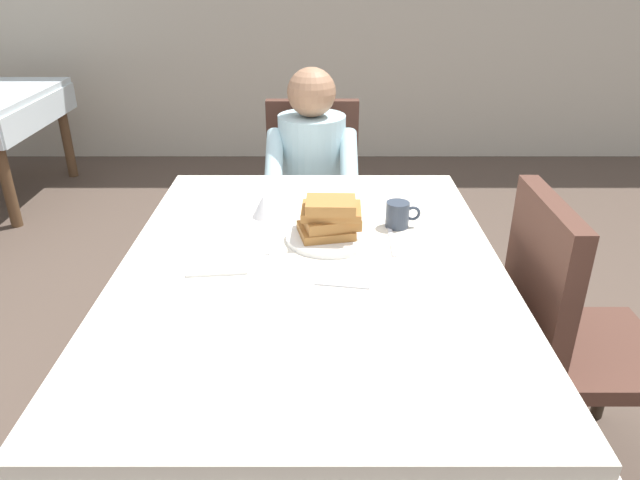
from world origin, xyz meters
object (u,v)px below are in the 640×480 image
(chair_right_side, at_px, (563,323))
(cup_coffee, at_px, (397,214))
(syrup_pitcher, at_px, (262,206))
(plate_breakfast, at_px, (329,237))
(dining_table_main, at_px, (310,289))
(knife_right_of_plate, at_px, (391,241))
(diner_person, at_px, (311,171))
(fork_left_of_plate, at_px, (268,241))
(spoon_near_edge, at_px, (341,285))
(chair_diner, at_px, (311,187))
(breakfast_stack, at_px, (329,217))

(chair_right_side, bearing_deg, cup_coffee, -117.13)
(chair_right_side, distance_m, syrup_pitcher, 1.02)
(chair_right_side, relative_size, plate_breakfast, 3.32)
(dining_table_main, relative_size, knife_right_of_plate, 7.62)
(diner_person, height_order, plate_breakfast, diner_person)
(diner_person, bearing_deg, cup_coffee, 110.82)
(chair_right_side, relative_size, knife_right_of_plate, 4.65)
(fork_left_of_plate, bearing_deg, spoon_near_edge, -142.33)
(dining_table_main, distance_m, chair_diner, 1.18)
(diner_person, distance_m, fork_left_of_plate, 0.89)
(chair_right_side, xyz_separation_m, breakfast_stack, (-0.71, 0.16, 0.29))
(dining_table_main, xyz_separation_m, spoon_near_edge, (0.09, -0.13, 0.09))
(chair_right_side, bearing_deg, dining_table_main, -90.00)
(diner_person, height_order, spoon_near_edge, diner_person)
(breakfast_stack, relative_size, syrup_pitcher, 2.54)
(diner_person, height_order, knife_right_of_plate, diner_person)
(plate_breakfast, xyz_separation_m, fork_left_of_plate, (-0.19, -0.02, -0.01))
(diner_person, relative_size, plate_breakfast, 4.00)
(plate_breakfast, relative_size, cup_coffee, 2.48)
(dining_table_main, distance_m, plate_breakfast, 0.19)
(dining_table_main, bearing_deg, chair_right_side, 0.00)
(plate_breakfast, bearing_deg, cup_coffee, 23.19)
(knife_right_of_plate, distance_m, spoon_near_edge, 0.32)
(chair_right_side, distance_m, plate_breakfast, 0.76)
(plate_breakfast, height_order, fork_left_of_plate, plate_breakfast)
(diner_person, relative_size, fork_left_of_plate, 6.22)
(diner_person, distance_m, syrup_pitcher, 0.71)
(plate_breakfast, distance_m, spoon_near_edge, 0.29)
(syrup_pitcher, bearing_deg, fork_left_of_plate, -79.96)
(chair_right_side, height_order, plate_breakfast, chair_right_side)
(plate_breakfast, relative_size, syrup_pitcher, 3.50)
(knife_right_of_plate, bearing_deg, chair_right_side, -103.02)
(dining_table_main, distance_m, knife_right_of_plate, 0.30)
(knife_right_of_plate, bearing_deg, fork_left_of_plate, 91.69)
(diner_person, height_order, cup_coffee, diner_person)
(diner_person, relative_size, knife_right_of_plate, 5.60)
(plate_breakfast, bearing_deg, chair_diner, 93.90)
(spoon_near_edge, bearing_deg, syrup_pitcher, 127.73)
(cup_coffee, height_order, knife_right_of_plate, cup_coffee)
(spoon_near_edge, bearing_deg, plate_breakfast, 104.62)
(plate_breakfast, distance_m, breakfast_stack, 0.07)
(dining_table_main, relative_size, cup_coffee, 13.49)
(chair_right_side, xyz_separation_m, fork_left_of_plate, (-0.90, 0.14, 0.21))
(fork_left_of_plate, xyz_separation_m, spoon_near_edge, (0.22, -0.27, 0.00))
(diner_person, distance_m, chair_right_side, 1.29)
(dining_table_main, distance_m, spoon_near_edge, 0.18)
(dining_table_main, height_order, chair_diner, chair_diner)
(diner_person, bearing_deg, syrup_pitcher, 77.14)
(chair_right_side, xyz_separation_m, knife_right_of_plate, (-0.52, 0.14, 0.21))
(fork_left_of_plate, bearing_deg, chair_diner, -7.78)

